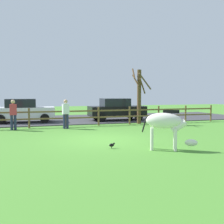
# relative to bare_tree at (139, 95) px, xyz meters

# --- Properties ---
(ground_plane) EXTENTS (60.00, 60.00, 0.00)m
(ground_plane) POSITION_rel_bare_tree_xyz_m (-4.02, -5.18, -1.88)
(ground_plane) COLOR #47842D
(parking_asphalt) EXTENTS (28.00, 7.40, 0.05)m
(parking_asphalt) POSITION_rel_bare_tree_xyz_m (-4.02, 4.12, -1.86)
(parking_asphalt) COLOR #38383D
(parking_asphalt) RESTS_ON ground_plane
(paddock_fence) EXTENTS (20.52, 0.11, 1.14)m
(paddock_fence) POSITION_rel_bare_tree_xyz_m (-4.81, -0.18, -1.23)
(paddock_fence) COLOR brown
(paddock_fence) RESTS_ON ground_plane
(bare_tree) EXTENTS (1.20, 1.20, 3.60)m
(bare_tree) POSITION_rel_bare_tree_xyz_m (0.00, 0.00, 0.00)
(bare_tree) COLOR #513A23
(bare_tree) RESTS_ON ground_plane
(zebra) EXTENTS (1.78, 1.11, 1.41)m
(zebra) POSITION_rel_bare_tree_xyz_m (-2.43, -7.92, -0.96)
(zebra) COLOR white
(zebra) RESTS_ON ground_plane
(crow_on_grass) EXTENTS (0.21, 0.10, 0.20)m
(crow_on_grass) POSITION_rel_bare_tree_xyz_m (-4.15, -7.08, -1.76)
(crow_on_grass) COLOR black
(crow_on_grass) RESTS_ON ground_plane
(parked_car_black) EXTENTS (4.04, 1.95, 1.56)m
(parked_car_black) POSITION_rel_bare_tree_xyz_m (-0.77, 2.31, -1.04)
(parked_car_black) COLOR black
(parked_car_black) RESTS_ON parking_asphalt
(parked_car_white) EXTENTS (4.09, 2.06, 1.56)m
(parked_car_white) POSITION_rel_bare_tree_xyz_m (-7.16, 2.83, -1.04)
(parked_car_white) COLOR white
(parked_car_white) RESTS_ON parking_asphalt
(visitor_left_of_tree) EXTENTS (0.37, 0.24, 1.64)m
(visitor_left_of_tree) POSITION_rel_bare_tree_xyz_m (-7.67, -0.81, -0.98)
(visitor_left_of_tree) COLOR #232847
(visitor_left_of_tree) RESTS_ON ground_plane
(visitor_right_of_tree) EXTENTS (0.40, 0.29, 1.64)m
(visitor_right_of_tree) POSITION_rel_bare_tree_xyz_m (-4.90, -1.02, -0.98)
(visitor_right_of_tree) COLOR #232847
(visitor_right_of_tree) RESTS_ON ground_plane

